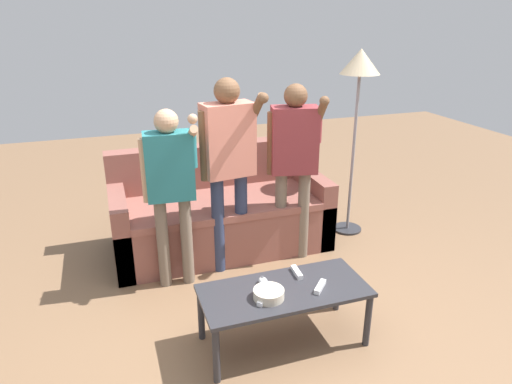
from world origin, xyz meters
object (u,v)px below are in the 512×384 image
Objects in this scene: coffee_table at (284,296)px; game_remote_wand_near at (320,287)px; game_remote_wand_far at (297,272)px; game_remote_wand_spare at (265,299)px; game_remote_nunchuk at (263,281)px; floor_lamp at (360,75)px; player_center at (229,155)px; snack_bowl at (268,294)px; couch at (219,213)px; player_left at (170,179)px; player_right at (294,153)px.

game_remote_wand_near reaches higher than coffee_table.
game_remote_wand_spare is at bearing -144.28° from game_remote_wand_far.
game_remote_nunchuk is 0.05× the size of floor_lamp.
floor_lamp is 1.10× the size of player_center.
game_remote_wand_spare is at bearing -178.42° from game_remote_wand_near.
snack_bowl is at bearing -144.23° from game_remote_wand_far.
game_remote_nunchuk reaches higher than game_remote_wand_spare.
player_left reaches higher than couch.
floor_lamp reaches higher than player_left.
player_left is 1.35m from game_remote_wand_near.
game_remote_wand_far is at bearing 108.65° from game_remote_wand_near.
player_right is at bearing 64.58° from coffee_table.
coffee_table is 0.16m from snack_bowl.
couch is 1.55m from snack_bowl.
snack_bowl is 1.43× the size of game_remote_wand_near.
game_remote_nunchuk is 0.05× the size of player_center.
couch is 1.36m from game_remote_wand_far.
couch is at bearing 86.81° from snack_bowl.
game_remote_wand_far is at bearing -132.03° from floor_lamp.
game_remote_nunchuk is (-0.11, 0.09, 0.07)m from coffee_table.
coffee_table is 0.19m from game_remote_wand_spare.
coffee_table is at bearing -132.51° from floor_lamp.
player_center is 11.90× the size of game_remote_wand_near.
coffee_table is 12.20× the size of game_remote_nunchuk.
player_center is at bearing 103.10° from game_remote_wand_far.
floor_lamp is 1.45m from player_center.
snack_bowl is at bearing -67.50° from player_left.
player_right reaches higher than coffee_table.
snack_bowl is 0.14× the size of player_left.
snack_bowl reaches higher than coffee_table.
couch is at bearing 98.09° from game_remote_wand_far.
floor_lamp is at bearing 47.97° from game_remote_wand_far.
player_left reaches higher than game_remote_wand_near.
player_right is 1.27m from game_remote_wand_near.
player_right is at bearing 6.04° from player_left.
player_center is (-1.31, -0.32, -0.52)m from floor_lamp.
snack_bowl is at bearing 35.22° from game_remote_wand_spare.
player_center is at bearing -179.59° from player_right.
snack_bowl is 1.43× the size of game_remote_wand_spare.
floor_lamp is (1.36, 1.27, 1.10)m from game_remote_nunchuk.
game_remote_nunchuk is at bearing 74.23° from game_remote_wand_spare.
player_left reaches higher than game_remote_nunchuk.
player_right reaches higher than game_remote_wand_near.
coffee_table is at bearing -115.42° from player_right.
couch reaches higher than coffee_table.
couch reaches higher than snack_bowl.
game_remote_nunchuk is 0.26m from game_remote_wand_far.
game_remote_wand_far is at bearing 35.77° from snack_bowl.
player_center reaches higher than game_remote_nunchuk.
game_remote_nunchuk reaches higher than game_remote_wand_near.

